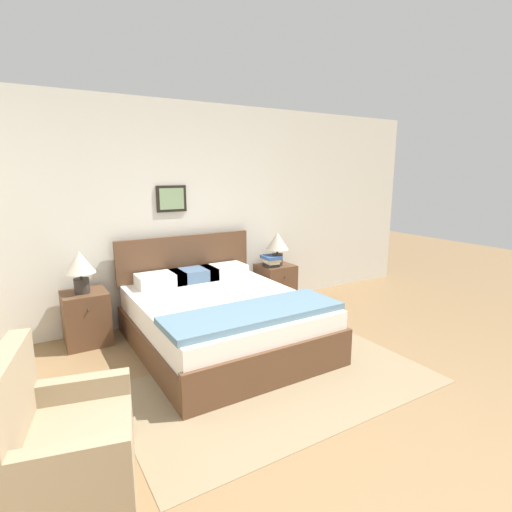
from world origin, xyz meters
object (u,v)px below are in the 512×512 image
(armchair, at_px, (62,450))
(table_lamp_near_window, at_px, (80,266))
(nightstand_by_door, at_px, (275,285))
(nightstand_near_window, at_px, (86,318))
(table_lamp_by_door, at_px, (277,244))
(bed, at_px, (221,318))

(armchair, height_order, table_lamp_near_window, table_lamp_near_window)
(armchair, xyz_separation_m, table_lamp_near_window, (0.43, 2.10, 0.56))
(nightstand_by_door, bearing_deg, table_lamp_near_window, -179.45)
(armchair, height_order, nightstand_near_window, armchair)
(armchair, distance_m, table_lamp_by_door, 3.59)
(bed, distance_m, table_lamp_near_window, 1.54)
(nightstand_by_door, bearing_deg, armchair, -143.27)
(bed, bearing_deg, nightstand_near_window, 147.10)
(armchair, xyz_separation_m, nightstand_by_door, (2.85, 2.12, -0.01))
(nightstand_by_door, height_order, table_lamp_near_window, table_lamp_near_window)
(armchair, relative_size, nightstand_by_door, 1.59)
(bed, relative_size, table_lamp_near_window, 4.61)
(armchair, distance_m, nightstand_near_window, 2.17)
(nightstand_near_window, height_order, nightstand_by_door, same)
(armchair, bearing_deg, nightstand_by_door, 140.14)
(nightstand_near_window, bearing_deg, nightstand_by_door, 0.00)
(bed, distance_m, nightstand_near_window, 1.43)
(nightstand_near_window, bearing_deg, table_lamp_near_window, -124.31)
(nightstand_by_door, bearing_deg, table_lamp_by_door, -68.18)
(nightstand_near_window, distance_m, nightstand_by_door, 2.40)
(bed, height_order, nightstand_near_window, bed)
(table_lamp_by_door, bearing_deg, armchair, -143.65)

